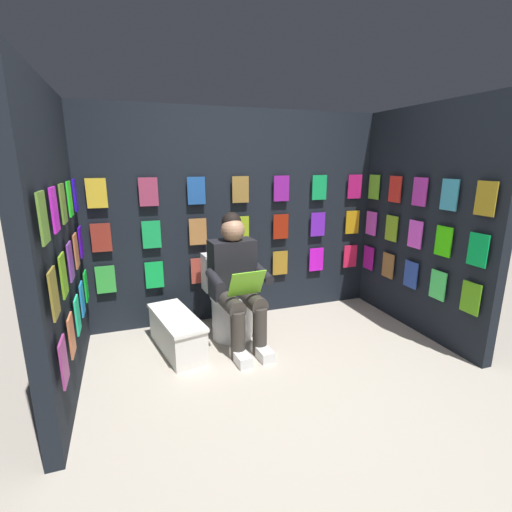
{
  "coord_description": "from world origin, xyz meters",
  "views": [
    {
      "loc": [
        1.08,
        1.9,
        1.62
      ],
      "look_at": [
        0.09,
        -0.93,
        0.85
      ],
      "focal_mm": 25.94,
      "sensor_mm": 36.0,
      "label": 1
    }
  ],
  "objects": [
    {
      "name": "display_wall_right",
      "position": [
        1.56,
        -0.84,
        1.06
      ],
      "size": [
        0.14,
        1.69,
        2.12
      ],
      "color": "black",
      "rests_on": "ground"
    },
    {
      "name": "display_wall_back",
      "position": [
        0.0,
        -1.74,
        1.06
      ],
      "size": [
        3.12,
        0.14,
        2.12
      ],
      "color": "black",
      "rests_on": "ground"
    },
    {
      "name": "ground_plane",
      "position": [
        0.0,
        0.0,
        0.0
      ],
      "size": [
        30.0,
        30.0,
        0.0
      ],
      "primitive_type": "plane",
      "color": "#B2A899"
    },
    {
      "name": "person_reading",
      "position": [
        0.22,
        -1.07,
        0.6
      ],
      "size": [
        0.55,
        0.71,
        1.19
      ],
      "rotation": [
        0.0,
        0.0,
        0.09
      ],
      "color": "black",
      "rests_on": "ground"
    },
    {
      "name": "comic_longbox_near",
      "position": [
        0.76,
        -1.13,
        0.16
      ],
      "size": [
        0.44,
        0.83,
        0.33
      ],
      "rotation": [
        0.0,
        0.0,
        0.2
      ],
      "color": "white",
      "rests_on": "ground"
    },
    {
      "name": "toilet",
      "position": [
        0.23,
        -1.3,
        0.33
      ],
      "size": [
        0.42,
        0.57,
        0.77
      ],
      "rotation": [
        0.0,
        0.0,
        0.09
      ],
      "color": "white",
      "rests_on": "ground"
    },
    {
      "name": "display_wall_left",
      "position": [
        -1.56,
        -0.84,
        1.06
      ],
      "size": [
        0.14,
        1.69,
        2.12
      ],
      "color": "black",
      "rests_on": "ground"
    }
  ]
}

